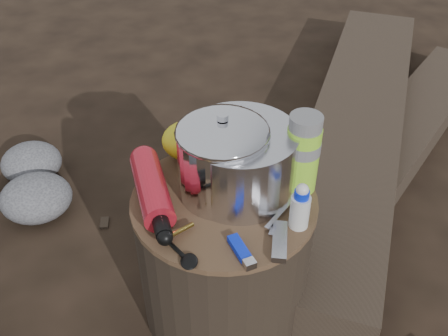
{
  "coord_description": "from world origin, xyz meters",
  "views": [
    {
      "loc": [
        -0.03,
        -0.87,
        1.17
      ],
      "look_at": [
        0.0,
        0.0,
        0.48
      ],
      "focal_mm": 41.0,
      "sensor_mm": 36.0,
      "label": 1
    }
  ],
  "objects_px": {
    "camping_pot": "(223,157)",
    "fuel_bottle": "(152,188)",
    "log_main": "(356,125)",
    "stump": "(224,256)",
    "thermos": "(302,154)",
    "travel_mug": "(264,143)"
  },
  "relations": [
    {
      "from": "camping_pot",
      "to": "fuel_bottle",
      "type": "xyz_separation_m",
      "value": [
        -0.16,
        -0.02,
        -0.07
      ]
    },
    {
      "from": "log_main",
      "to": "fuel_bottle",
      "type": "distance_m",
      "value": 1.08
    },
    {
      "from": "stump",
      "to": "fuel_bottle",
      "type": "xyz_separation_m",
      "value": [
        -0.16,
        0.0,
        0.23
      ]
    },
    {
      "from": "fuel_bottle",
      "to": "thermos",
      "type": "xyz_separation_m",
      "value": [
        0.34,
        0.03,
        0.06
      ]
    },
    {
      "from": "fuel_bottle",
      "to": "travel_mug",
      "type": "bearing_deg",
      "value": 13.46
    },
    {
      "from": "stump",
      "to": "camping_pot",
      "type": "xyz_separation_m",
      "value": [
        -0.0,
        0.03,
        0.3
      ]
    },
    {
      "from": "fuel_bottle",
      "to": "log_main",
      "type": "bearing_deg",
      "value": 33.08
    },
    {
      "from": "camping_pot",
      "to": "fuel_bottle",
      "type": "bearing_deg",
      "value": -172.12
    },
    {
      "from": "log_main",
      "to": "travel_mug",
      "type": "relative_size",
      "value": 18.04
    },
    {
      "from": "log_main",
      "to": "thermos",
      "type": "xyz_separation_m",
      "value": [
        -0.36,
        -0.71,
        0.41
      ]
    },
    {
      "from": "travel_mug",
      "to": "fuel_bottle",
      "type": "bearing_deg",
      "value": -152.87
    },
    {
      "from": "log_main",
      "to": "thermos",
      "type": "distance_m",
      "value": 0.89
    },
    {
      "from": "camping_pot",
      "to": "thermos",
      "type": "xyz_separation_m",
      "value": [
        0.18,
        0.01,
        -0.0
      ]
    },
    {
      "from": "log_main",
      "to": "thermos",
      "type": "bearing_deg",
      "value": -96.28
    },
    {
      "from": "camping_pot",
      "to": "fuel_bottle",
      "type": "height_order",
      "value": "camping_pot"
    },
    {
      "from": "camping_pot",
      "to": "travel_mug",
      "type": "height_order",
      "value": "camping_pot"
    },
    {
      "from": "stump",
      "to": "travel_mug",
      "type": "bearing_deg",
      "value": 53.41
    },
    {
      "from": "fuel_bottle",
      "to": "thermos",
      "type": "bearing_deg",
      "value": -8.02
    },
    {
      "from": "log_main",
      "to": "thermos",
      "type": "relative_size",
      "value": 9.92
    },
    {
      "from": "travel_mug",
      "to": "log_main",
      "type": "bearing_deg",
      "value": 54.42
    },
    {
      "from": "stump",
      "to": "travel_mug",
      "type": "relative_size",
      "value": 4.02
    },
    {
      "from": "stump",
      "to": "thermos",
      "type": "bearing_deg",
      "value": 11.68
    }
  ]
}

